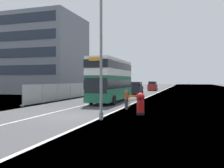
{
  "coord_description": "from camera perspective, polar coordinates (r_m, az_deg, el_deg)",
  "views": [
    {
      "loc": [
        8.22,
        -15.29,
        2.59
      ],
      "look_at": [
        1.13,
        7.36,
        2.2
      ],
      "focal_mm": 38.43,
      "sensor_mm": 36.0,
      "label": 1
    }
  ],
  "objects": [
    {
      "name": "ground",
      "position": [
        17.43,
        -8.92,
        -7.78
      ],
      "size": [
        140.0,
        280.0,
        0.1
      ],
      "color": "#424244"
    },
    {
      "name": "double_decker_bus",
      "position": [
        28.16,
        -0.19,
        1.06
      ],
      "size": [
        2.84,
        10.4,
        4.98
      ],
      "color": "#196042",
      "rests_on": "ground"
    },
    {
      "name": "lamppost_foreground",
      "position": [
        15.68,
        -2.62,
        5.77
      ],
      "size": [
        0.29,
        0.7,
        8.29
      ],
      "color": "gray",
      "rests_on": "ground"
    },
    {
      "name": "red_pillar_postbox",
      "position": [
        17.96,
        6.79,
        -4.45
      ],
      "size": [
        0.63,
        0.63,
        1.65
      ],
      "color": "black",
      "rests_on": "ground"
    },
    {
      "name": "roadworks_barrier",
      "position": [
        22.71,
        5.71,
        -3.77
      ],
      "size": [
        1.56,
        0.6,
        1.17
      ],
      "color": "orange",
      "rests_on": "ground"
    },
    {
      "name": "construction_site_fence",
      "position": [
        36.85,
        -7.45,
        -1.46
      ],
      "size": [
        0.44,
        27.4,
        2.18
      ],
      "color": "#A8AAAD",
      "rests_on": "ground"
    },
    {
      "name": "car_oncoming_near",
      "position": [
        43.12,
        5.82,
        -1.11
      ],
      "size": [
        2.01,
        3.89,
        2.26
      ],
      "color": "black",
      "rests_on": "ground"
    },
    {
      "name": "car_receding_mid",
      "position": [
        51.86,
        3.41,
        -0.88
      ],
      "size": [
        2.1,
        3.9,
        1.99
      ],
      "color": "black",
      "rests_on": "ground"
    },
    {
      "name": "car_receding_far",
      "position": [
        59.25,
        9.63,
        -0.55
      ],
      "size": [
        2.07,
        4.4,
        2.24
      ],
      "color": "maroon",
      "rests_on": "ground"
    },
    {
      "name": "bare_tree_far_verge_near",
      "position": [
        52.96,
        -4.79,
        0.69
      ],
      "size": [
        2.31,
        2.22,
        4.81
      ],
      "color": "#4C3D2D",
      "rests_on": "ground"
    },
    {
      "name": "bare_tree_far_verge_mid",
      "position": [
        65.89,
        -4.12,
        0.67
      ],
      "size": [
        3.18,
        2.55,
        4.8
      ],
      "color": "#4C3D2D",
      "rests_on": "ground"
    },
    {
      "name": "pedestrian_at_kerb",
      "position": [
        21.25,
        3.44,
        -3.71
      ],
      "size": [
        0.34,
        0.34,
        1.73
      ],
      "color": "#2D3342",
      "rests_on": "ground"
    },
    {
      "name": "backdrop_office_block",
      "position": [
        54.42,
        -22.12,
        6.12
      ],
      "size": [
        28.48,
        12.54,
        15.13
      ],
      "color": "gray",
      "rests_on": "ground"
    }
  ]
}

